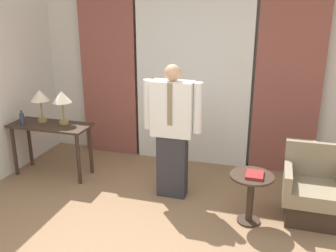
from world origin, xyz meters
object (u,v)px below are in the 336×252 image
(desk, at_px, (51,133))
(book, at_px, (255,175))
(table_lamp_left, at_px, (40,97))
(side_table, at_px, (251,190))
(person, at_px, (172,128))
(table_lamp_right, at_px, (62,99))
(armchair, at_px, (312,192))
(bottle_near_edge, at_px, (22,119))

(desk, bearing_deg, book, -10.03)
(table_lamp_left, bearing_deg, side_table, -10.75)
(book, bearing_deg, person, 159.51)
(desk, bearing_deg, table_lamp_right, 26.10)
(desk, xyz_separation_m, book, (2.74, -0.48, -0.02))
(armchair, xyz_separation_m, book, (-0.61, -0.30, 0.27))
(desk, bearing_deg, table_lamp_left, 153.90)
(book, bearing_deg, bottle_near_edge, 173.21)
(person, xyz_separation_m, book, (1.00, -0.37, -0.30))
(armchair, bearing_deg, table_lamp_right, 175.25)
(table_lamp_right, xyz_separation_m, book, (2.57, -0.57, -0.50))
(armchair, bearing_deg, bottle_near_edge, 179.00)
(table_lamp_left, distance_m, side_table, 3.01)
(table_lamp_right, bearing_deg, desk, -153.90)
(table_lamp_right, relative_size, side_table, 0.79)
(table_lamp_right, height_order, bottle_near_edge, table_lamp_right)
(table_lamp_left, relative_size, person, 0.27)
(table_lamp_left, bearing_deg, bottle_near_edge, -130.65)
(armchair, bearing_deg, side_table, -156.30)
(person, bearing_deg, table_lamp_right, 173.01)
(table_lamp_right, relative_size, armchair, 0.55)
(person, height_order, book, person)
(table_lamp_right, distance_m, armchair, 3.29)
(bottle_near_edge, xyz_separation_m, person, (2.08, 0.01, 0.07))
(desk, distance_m, table_lamp_right, 0.51)
(person, bearing_deg, table_lamp_left, 174.22)
(desk, relative_size, person, 0.67)
(table_lamp_right, xyz_separation_m, bottle_near_edge, (-0.50, -0.20, -0.26))
(armchair, height_order, book, armchair)
(bottle_near_edge, bearing_deg, side_table, -6.48)
(person, height_order, armchair, person)
(bottle_near_edge, bearing_deg, book, -6.79)
(table_lamp_right, relative_size, person, 0.27)
(desk, height_order, table_lamp_left, table_lamp_left)
(desk, distance_m, bottle_near_edge, 0.42)
(armchair, bearing_deg, desk, 176.87)
(side_table, bearing_deg, desk, 170.27)
(table_lamp_left, height_order, side_table, table_lamp_left)
(side_table, bearing_deg, table_lamp_left, 169.25)
(table_lamp_left, distance_m, book, 3.00)
(table_lamp_left, xyz_separation_m, armchair, (3.52, -0.26, -0.77))
(side_table, height_order, book, book)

